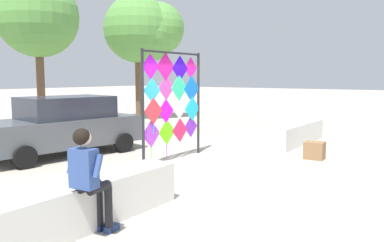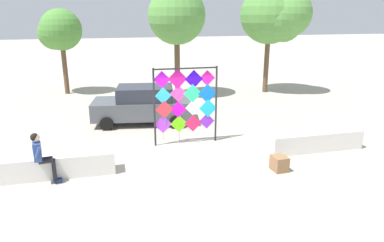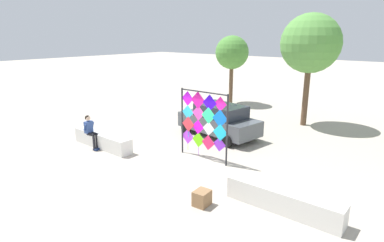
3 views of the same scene
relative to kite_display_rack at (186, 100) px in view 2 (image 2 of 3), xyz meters
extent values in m
plane|color=#ADA393|center=(-0.06, -1.35, -1.64)|extent=(120.00, 120.00, 0.00)
cube|color=silver|center=(-4.34, -1.77, -1.30)|extent=(3.41, 0.61, 0.67)
cube|color=silver|center=(4.23, -1.77, -1.30)|extent=(3.41, 0.61, 0.67)
cylinder|color=#232328|center=(-1.13, 0.02, -0.23)|extent=(0.07, 0.07, 2.82)
cylinder|color=#232328|center=(1.13, -0.01, -0.23)|extent=(0.07, 0.07, 2.82)
cylinder|color=#232328|center=(0.00, 0.00, 1.13)|extent=(2.27, 0.09, 0.06)
cube|color=#BB3CF4|center=(-0.84, 0.03, -0.86)|extent=(0.66, 0.02, 0.66)
cylinder|color=#57E516|center=(-0.84, 0.04, -1.32)|extent=(0.02, 0.02, 0.27)
cube|color=#68E612|center=(-0.25, 0.01, -0.87)|extent=(0.64, 0.02, 0.64)
cylinder|color=#9116E5|center=(-0.25, 0.02, -1.36)|extent=(0.02, 0.02, 0.34)
cube|color=#EA215A|center=(0.26, -0.02, -0.88)|extent=(0.64, 0.02, 0.64)
cube|color=purple|center=(0.79, 0.00, -0.84)|extent=(0.59, 0.02, 0.59)
cube|color=#DA3341|center=(-0.78, -0.01, -0.30)|extent=(0.66, 0.02, 0.66)
cylinder|color=#16E5D3|center=(-0.78, 0.00, -0.74)|extent=(0.02, 0.02, 0.23)
cube|color=#EF0FE0|center=(-0.28, 0.01, -0.33)|extent=(0.61, 0.02, 0.61)
cube|color=white|center=(0.26, -0.01, -0.30)|extent=(0.57, 0.02, 0.57)
cube|color=#19BBE3|center=(0.83, -0.02, -0.35)|extent=(0.68, 0.02, 0.68)
cube|color=#2AB7E2|center=(-0.81, 0.00, 0.21)|extent=(0.60, 0.02, 0.60)
cylinder|color=#E54716|center=(-0.81, 0.01, -0.20)|extent=(0.02, 0.02, 0.22)
cube|color=#F73DA5|center=(-0.26, 0.01, 0.25)|extent=(0.62, 0.02, 0.62)
cube|color=#28F08C|center=(0.25, -0.01, 0.23)|extent=(0.67, 0.02, 0.67)
cylinder|color=#E5167E|center=(0.25, 0.00, -0.23)|extent=(0.02, 0.02, 0.26)
cube|color=blue|center=(0.80, -0.02, 0.20)|extent=(0.71, 0.02, 0.71)
cylinder|color=orange|center=(0.80, -0.01, -0.30)|extent=(0.02, 0.02, 0.29)
cube|color=#C713F4|center=(-0.84, 0.02, 0.77)|extent=(0.61, 0.02, 0.61)
cylinder|color=#40E516|center=(-0.84, 0.03, 0.36)|extent=(0.02, 0.02, 0.22)
cube|color=#CE1489|center=(-0.29, 0.00, 0.78)|extent=(0.70, 0.02, 0.70)
cylinder|color=#16E563|center=(-0.29, 0.01, 0.25)|extent=(0.02, 0.02, 0.36)
cube|color=#2F07E2|center=(0.30, -0.01, 0.75)|extent=(0.66, 0.02, 0.66)
cylinder|color=#BFE516|center=(0.30, 0.00, 0.25)|extent=(0.02, 0.02, 0.33)
cube|color=#F318A0|center=(0.79, 0.00, 0.76)|extent=(0.58, 0.02, 0.58)
cylinder|color=#16E565|center=(0.79, 0.01, 0.38)|extent=(0.02, 0.02, 0.19)
cylinder|color=black|center=(-4.31, -2.23, -1.30)|extent=(0.11, 0.11, 0.67)
cylinder|color=black|center=(-4.49, -2.26, -0.94)|extent=(0.38, 0.18, 0.13)
cube|color=navy|center=(-4.25, -2.22, -1.59)|extent=(0.25, 0.13, 0.09)
cylinder|color=black|center=(-4.34, -2.06, -1.30)|extent=(0.11, 0.11, 0.67)
cylinder|color=black|center=(-4.52, -2.09, -0.94)|extent=(0.38, 0.18, 0.13)
cube|color=navy|center=(-4.28, -2.05, -1.59)|extent=(0.25, 0.13, 0.09)
cube|color=#334C8C|center=(-4.69, -2.20, -0.65)|extent=(0.25, 0.38, 0.52)
sphere|color=#DBB293|center=(-4.69, -2.20, -0.25)|extent=(0.22, 0.22, 0.22)
sphere|color=black|center=(-4.71, -2.20, -0.23)|extent=(0.22, 0.22, 0.22)
cylinder|color=#334C8C|center=(-4.64, -2.41, -0.60)|extent=(0.19, 0.10, 0.31)
cylinder|color=#334C8C|center=(-4.70, -1.98, -0.60)|extent=(0.19, 0.10, 0.31)
cube|color=#4C5156|center=(-1.27, 2.92, -0.98)|extent=(4.40, 2.42, 0.75)
cube|color=#282D38|center=(-1.13, 2.90, -0.31)|extent=(2.56, 1.92, 0.60)
cylinder|color=black|center=(-2.82, 2.26, -1.36)|extent=(0.58, 0.30, 0.56)
cylinder|color=black|center=(-2.54, 4.03, -1.36)|extent=(0.58, 0.30, 0.56)
cylinder|color=black|center=(-0.01, 1.82, -1.36)|extent=(0.58, 0.30, 0.56)
cylinder|color=black|center=(0.27, 3.59, -1.36)|extent=(0.58, 0.30, 0.56)
cube|color=olive|center=(2.23, -2.99, -1.41)|extent=(0.45, 0.52, 0.46)
cylinder|color=brown|center=(-5.00, 9.87, -0.13)|extent=(0.28, 0.28, 3.01)
sphere|color=#4C8938|center=(-5.00, 9.87, 2.07)|extent=(2.34, 2.34, 2.34)
sphere|color=#4C8938|center=(-5.41, 10.29, 1.84)|extent=(1.87, 1.87, 1.87)
cylinder|color=brown|center=(6.67, 7.45, 0.12)|extent=(0.29, 0.29, 3.52)
sphere|color=#569342|center=(6.67, 7.45, 2.89)|extent=(3.35, 3.35, 3.35)
sphere|color=#569342|center=(7.49, 6.80, 2.94)|extent=(2.64, 2.64, 2.64)
sphere|color=#569342|center=(6.92, 6.99, 2.65)|extent=(2.61, 2.61, 2.61)
sphere|color=#569342|center=(7.38, 7.00, 2.39)|extent=(2.07, 2.07, 2.07)
cylinder|color=brown|center=(1.27, 7.65, 0.13)|extent=(0.31, 0.31, 3.54)
sphere|color=#569342|center=(1.27, 7.65, 2.85)|extent=(3.15, 3.15, 3.15)
sphere|color=#569342|center=(1.50, 7.69, 2.63)|extent=(2.37, 2.37, 2.37)
camera|label=1|loc=(-7.91, -6.19, 0.54)|focal=36.45mm
camera|label=2|loc=(-2.73, -11.90, 2.98)|focal=32.87mm
camera|label=3|loc=(7.48, -9.88, 3.30)|focal=30.16mm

